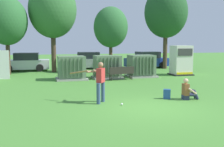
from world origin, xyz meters
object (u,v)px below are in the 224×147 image
transformer_mid_east (141,66)px  parked_car_rightmost (147,60)px  transformer_mid_west (107,67)px  batter (99,80)px  parked_car_right_of_center (87,61)px  sports_ball (122,104)px  seated_spectator (188,91)px  backpack (167,94)px  transformer_west (71,68)px  parked_car_left_of_center (26,62)px  park_bench (121,72)px  generator_enclosure (181,61)px

transformer_mid_east → parked_car_rightmost: size_ratio=0.48×
transformer_mid_west → batter: 7.92m
transformer_mid_east → batter: (-4.83, -7.69, 0.19)m
parked_car_right_of_center → sports_ball: bearing=-94.5°
batter → seated_spectator: 4.03m
transformer_mid_west → parked_car_right_of_center: bearing=91.6°
transformer_mid_east → parked_car_right_of_center: bearing=111.4°
batter → sports_ball: 1.40m
backpack → batter: bearing=-179.9°
transformer_west → parked_car_right_of_center: (2.34, 7.35, -0.04)m
seated_spectator → sports_ball: bearing=-174.2°
seated_spectator → parked_car_left_of_center: parked_car_left_of_center is taller
transformer_west → seated_spectator: transformer_west is taller
transformer_mid_east → backpack: bearing=-102.3°
transformer_west → park_bench: bearing=-18.8°
transformer_mid_east → backpack: (-1.68, -7.68, -0.57)m
sports_ball → parked_car_left_of_center: 15.74m
transformer_west → backpack: transformer_west is taller
generator_enclosure → parked_car_rightmost: generator_enclosure is taller
transformer_mid_east → batter: size_ratio=1.21×
backpack → transformer_mid_west: bearing=97.0°
park_bench → parked_car_left_of_center: bearing=129.5°
transformer_mid_west → parked_car_rightmost: bearing=49.3°
batter → backpack: bearing=0.1°
generator_enclosure → parked_car_right_of_center: bearing=132.1°
transformer_west → backpack: (3.48, -7.50, -0.57)m
batter → seated_spectator: size_ratio=1.81×
parked_car_rightmost → transformer_mid_east: bearing=-115.1°
transformer_mid_east → park_bench: 2.32m
backpack → parked_car_rightmost: 14.93m
backpack → parked_car_right_of_center: parked_car_right_of_center is taller
parked_car_rightmost → backpack: bearing=-108.4°
batter → backpack: 3.24m
transformer_mid_west → batter: (-2.21, -7.60, 0.19)m
batter → parked_car_right_of_center: batter is taller
parked_car_left_of_center → parked_car_right_of_center: 5.69m
batter → transformer_mid_east: bearing=57.9°
transformer_mid_east → park_bench: transformer_mid_east is taller
transformer_mid_west → batter: size_ratio=1.21×
generator_enclosure → park_bench: size_ratio=1.25×
seated_spectator → backpack: bearing=154.9°
transformer_mid_west → parked_car_left_of_center: 8.97m
parked_car_left_of_center → parked_car_rightmost: 11.53m
transformer_mid_east → parked_car_right_of_center: same height
backpack → parked_car_rightmost: size_ratio=0.10×
transformer_mid_west → generator_enclosure: generator_enclosure is taller
batter → backpack: (3.15, 0.01, -0.76)m
seated_spectator → transformer_west: bearing=118.6°
batter → parked_car_right_of_center: size_ratio=0.40×
batter → seated_spectator: bearing=-5.5°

